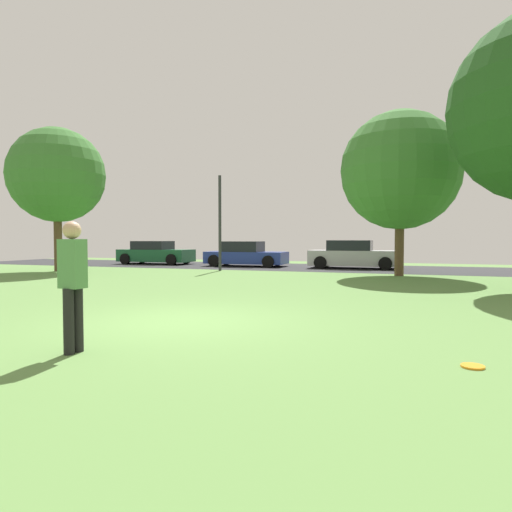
% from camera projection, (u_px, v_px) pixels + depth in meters
% --- Properties ---
extents(ground_plane, '(44.00, 44.00, 0.00)m').
position_uv_depth(ground_plane, '(183.00, 321.00, 8.32)').
color(ground_plane, '#5B8442').
extents(road_strip, '(44.00, 6.40, 0.01)m').
position_uv_depth(road_strip, '(331.00, 268.00, 23.43)').
color(road_strip, '#28282B').
rests_on(road_strip, ground_plane).
extents(maple_tree_near, '(4.83, 4.83, 6.72)m').
position_uv_depth(maple_tree_near, '(400.00, 171.00, 18.36)').
color(maple_tree_near, brown).
rests_on(maple_tree_near, ground_plane).
extents(birch_tree_lone, '(4.37, 4.37, 6.65)m').
position_uv_depth(birch_tree_lone, '(57.00, 175.00, 20.87)').
color(birch_tree_lone, brown).
rests_on(birch_tree_lone, ground_plane).
extents(person_thrower, '(0.34, 0.30, 1.76)m').
position_uv_depth(person_thrower, '(73.00, 280.00, 6.00)').
color(person_thrower, black).
rests_on(person_thrower, ground_plane).
extents(frisbee_disc, '(0.27, 0.27, 0.03)m').
position_uv_depth(frisbee_disc, '(473.00, 366.00, 5.36)').
color(frisbee_disc, orange).
rests_on(frisbee_disc, ground_plane).
extents(parked_car_green, '(4.43, 1.99, 1.37)m').
position_uv_depth(parked_car_green, '(155.00, 253.00, 27.00)').
color(parked_car_green, '#195633').
rests_on(parked_car_green, ground_plane).
extents(parked_car_blue, '(4.44, 1.98, 1.37)m').
position_uv_depth(parked_car_blue, '(245.00, 255.00, 24.85)').
color(parked_car_blue, '#233893').
rests_on(parked_car_blue, ground_plane).
extents(parked_car_silver, '(4.51, 2.08, 1.44)m').
position_uv_depth(parked_car_silver, '(353.00, 255.00, 23.03)').
color(parked_car_silver, '#B7B7BC').
rests_on(parked_car_silver, ground_plane).
extents(street_lamp_post, '(0.14, 0.14, 4.50)m').
position_uv_depth(street_lamp_post, '(220.00, 223.00, 21.26)').
color(street_lamp_post, '#2D2D33').
rests_on(street_lamp_post, ground_plane).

